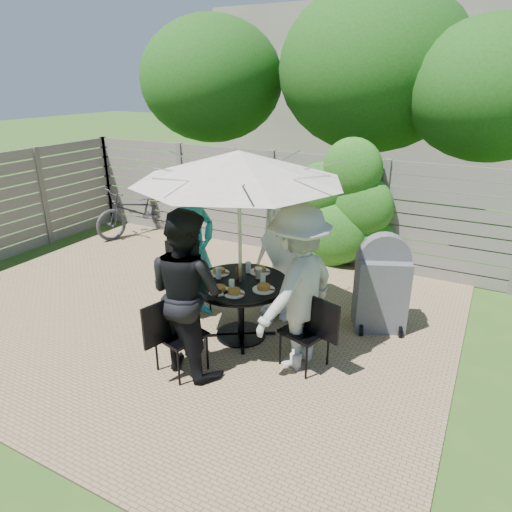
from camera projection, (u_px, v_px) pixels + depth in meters
The scene contains 24 objects.
backyard_envelope at pixel (382, 92), 13.58m from camera, with size 60.00×60.00×5.00m.
patio_table at pixel (241, 299), 5.52m from camera, with size 1.38×1.38×0.76m.
umbrella at pixel (239, 166), 4.93m from camera, with size 2.84×2.84×2.30m.
chair_back at pixel (288, 293), 6.30m from camera, with size 0.48×0.64×0.84m.
person_back at pixel (283, 255), 5.99m from camera, with size 0.83×0.54×1.70m, color white.
chair_left at pixel (189, 294), 6.20m from camera, with size 0.72×0.56×0.95m.
person_left at pixel (193, 250), 5.87m from camera, with size 0.69×0.46×1.90m, color teal.
chair_front at pixel (181, 350), 4.93m from camera, with size 0.56×0.72×0.94m.
person_front at pixel (187, 293), 4.79m from camera, with size 0.89×0.69×1.83m, color black.
chair_right at pixel (305, 345), 5.03m from camera, with size 0.69×0.55×0.90m.
person_right at pixel (297, 289), 4.87m from camera, with size 1.19×0.69×1.85m, color #AEAFAA.
plate_back at pixel (260, 271), 5.68m from camera, with size 0.26×0.26×0.06m.
plate_left at pixel (219, 272), 5.65m from camera, with size 0.26×0.26×0.06m.
plate_front at pixel (219, 290), 5.17m from camera, with size 0.26×0.26×0.06m.
plate_right at pixel (264, 288), 5.21m from camera, with size 0.26×0.26×0.06m.
plate_extra at pixel (234, 292), 5.11m from camera, with size 0.24×0.24×0.06m.
glass_back at pixel (248, 267), 5.66m from camera, with size 0.07×0.07×0.14m, color silver.
glass_left at pixel (219, 273), 5.49m from camera, with size 0.07×0.07×0.14m, color silver.
glass_front at pixel (232, 286), 5.16m from camera, with size 0.07×0.07×0.14m, color silver.
glass_right at pixel (263, 279), 5.33m from camera, with size 0.07×0.07×0.14m, color silver.
syrup_jug at pixel (240, 273), 5.48m from camera, with size 0.09×0.09×0.16m, color #59280C.
coffee_cup at pixel (259, 273), 5.51m from camera, with size 0.08×0.08×0.12m, color #C6B293.
bicycle at pixel (138, 211), 9.30m from camera, with size 0.65×1.87×0.98m, color #333338.
bbq_grill at pixel (381, 286), 5.73m from camera, with size 0.76×0.68×1.27m.
Camera 1 is at (3.51, -4.23, 3.03)m, focal length 32.00 mm.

